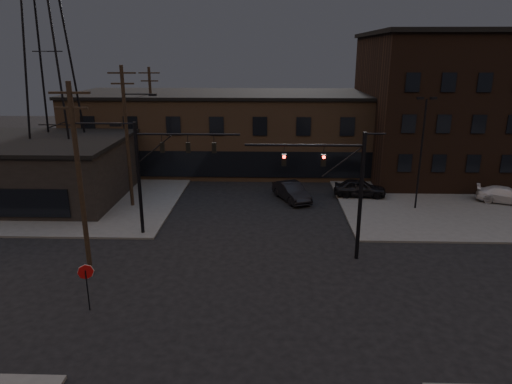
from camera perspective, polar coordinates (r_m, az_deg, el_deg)
ground at (r=25.21m, az=-0.73°, el=-12.44°), size 140.00×140.00×0.00m
sidewalk_ne at (r=50.22m, az=26.45°, el=1.01°), size 30.00×30.00×0.15m
sidewalk_nw at (r=51.09m, az=-25.03°, el=1.45°), size 30.00×30.00×0.15m
building_row at (r=50.64m, az=0.65°, el=7.49°), size 40.00×12.00×8.00m
building_right at (r=52.60m, az=25.70°, el=9.50°), size 22.00×16.00×14.00m
building_left at (r=44.47m, az=-26.46°, el=2.36°), size 16.00×12.00×5.00m
traffic_signal_near at (r=27.80m, az=10.75°, el=1.14°), size 7.12×0.24×8.00m
traffic_signal_far at (r=31.77m, az=-12.33°, el=3.19°), size 7.12×0.24×8.00m
stop_sign at (r=24.29m, az=-20.47°, el=-9.90°), size 0.72×0.33×2.48m
utility_pole_near at (r=26.91m, az=-21.09°, el=1.81°), size 3.70×0.28×11.00m
utility_pole_mid at (r=38.22m, az=-15.76°, el=6.95°), size 3.70×0.28×11.50m
utility_pole_far at (r=49.97m, az=-12.87°, el=9.01°), size 2.20×0.28×11.00m
transmission_tower at (r=44.21m, az=-24.63°, el=15.69°), size 7.00×7.00×25.00m
lot_light_a at (r=38.50m, az=20.03°, el=5.70°), size 1.50×0.28×9.14m
lot_light_b at (r=45.23m, az=25.41°, el=6.64°), size 1.50×0.28×9.14m
parked_car_lot_a at (r=41.44m, az=12.86°, el=0.51°), size 4.66×2.21×1.54m
parked_car_lot_b at (r=44.11m, az=28.75°, el=-0.34°), size 4.98×3.46×1.34m
car_crossing at (r=39.86m, az=4.46°, el=0.05°), size 3.46×5.09×1.59m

